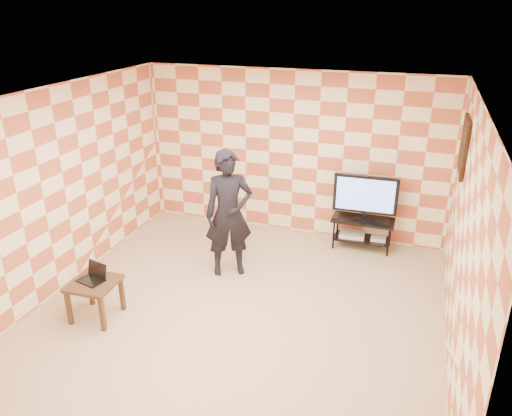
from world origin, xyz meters
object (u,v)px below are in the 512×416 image
(tv, at_px, (365,196))
(person, at_px, (229,214))
(tv_stand, at_px, (363,227))
(side_table, at_px, (94,288))

(tv, height_order, person, person)
(tv_stand, distance_m, person, 2.26)
(tv_stand, height_order, tv, tv)
(tv, xyz_separation_m, person, (-1.71, -1.37, 0.02))
(tv, relative_size, person, 0.54)
(person, bearing_deg, tv_stand, 9.94)
(tv_stand, relative_size, person, 0.52)
(tv_stand, height_order, side_table, same)
(tv, bearing_deg, tv_stand, 88.43)
(side_table, bearing_deg, tv_stand, 45.75)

